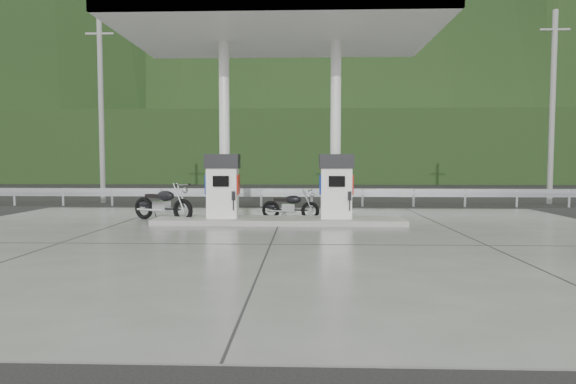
{
  "coord_description": "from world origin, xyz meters",
  "views": [
    {
      "loc": [
        0.7,
        -10.98,
        1.73
      ],
      "look_at": [
        0.3,
        1.0,
        1.0
      ],
      "focal_mm": 30.0,
      "sensor_mm": 36.0,
      "label": 1
    }
  ],
  "objects_px": {
    "gas_pump_left": "(223,186)",
    "motorcycle_right": "(290,206)",
    "gas_pump_right": "(336,186)",
    "motorcycle_left": "(163,204)"
  },
  "relations": [
    {
      "from": "gas_pump_left",
      "to": "gas_pump_right",
      "type": "xyz_separation_m",
      "value": [
        3.2,
        0.0,
        0.0
      ]
    },
    {
      "from": "gas_pump_left",
      "to": "gas_pump_right",
      "type": "distance_m",
      "value": 3.2
    },
    {
      "from": "gas_pump_left",
      "to": "gas_pump_right",
      "type": "relative_size",
      "value": 1.0
    },
    {
      "from": "gas_pump_left",
      "to": "motorcycle_left",
      "type": "height_order",
      "value": "gas_pump_left"
    },
    {
      "from": "motorcycle_right",
      "to": "gas_pump_right",
      "type": "bearing_deg",
      "value": -25.52
    },
    {
      "from": "gas_pump_left",
      "to": "motorcycle_right",
      "type": "relative_size",
      "value": 1.09
    },
    {
      "from": "motorcycle_left",
      "to": "gas_pump_left",
      "type": "bearing_deg",
      "value": 7.92
    },
    {
      "from": "motorcycle_left",
      "to": "motorcycle_right",
      "type": "distance_m",
      "value": 3.79
    },
    {
      "from": "motorcycle_right",
      "to": "gas_pump_left",
      "type": "bearing_deg",
      "value": -141.48
    },
    {
      "from": "gas_pump_right",
      "to": "motorcycle_right",
      "type": "distance_m",
      "value": 1.76
    }
  ]
}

